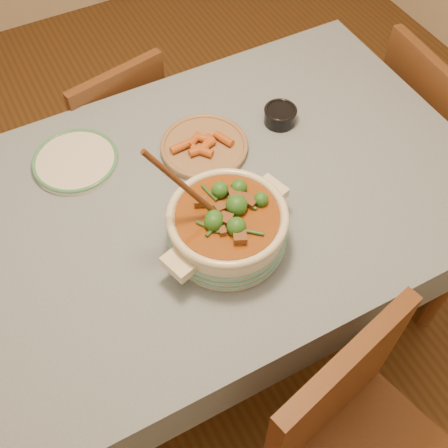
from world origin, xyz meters
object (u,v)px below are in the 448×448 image
object	(u,v)px
dining_table	(209,212)
stew_casserole	(227,225)
chair_near	(356,446)
chair_far	(115,130)
condiment_bowl	(280,115)
fried_plate	(204,146)
chair_right	(424,123)
white_plate	(76,161)

from	to	relation	value
dining_table	stew_casserole	size ratio (longest dim) A/B	4.04
stew_casserole	chair_near	size ratio (longest dim) A/B	0.44
chair_far	condiment_bowl	bearing A→B (deg)	118.15
fried_plate	chair_right	xyz separation A→B (m)	(0.96, -0.04, -0.30)
condiment_bowl	chair_far	xyz separation A→B (m)	(-0.43, 0.52, -0.33)
dining_table	chair_near	world-z (taller)	chair_near
dining_table	chair_far	size ratio (longest dim) A/B	2.07
white_plate	fried_plate	size ratio (longest dim) A/B	0.92
dining_table	chair_right	xyz separation A→B (m)	(1.03, 0.12, -0.19)
fried_plate	chair_near	world-z (taller)	chair_near
dining_table	white_plate	bearing A→B (deg)	135.64
fried_plate	chair_right	world-z (taller)	chair_right
dining_table	white_plate	world-z (taller)	white_plate
fried_plate	chair_near	bearing A→B (deg)	-92.24
fried_plate	chair_right	size ratio (longest dim) A/B	0.39
condiment_bowl	fried_plate	bearing A→B (deg)	179.14
fried_plate	condiment_bowl	bearing A→B (deg)	-0.86
stew_casserole	white_plate	size ratio (longest dim) A/B	1.39
chair_right	chair_near	bearing A→B (deg)	135.02
dining_table	chair_far	bearing A→B (deg)	96.83
dining_table	fried_plate	bearing A→B (deg)	66.92
chair_far	chair_right	size ratio (longest dim) A/B	0.97
white_plate	chair_right	xyz separation A→B (m)	(1.33, -0.18, -0.29)
white_plate	condiment_bowl	size ratio (longest dim) A/B	2.33
stew_casserole	chair_far	xyz separation A→B (m)	(-0.05, 0.86, -0.38)
white_plate	chair_near	bearing A→B (deg)	-72.34
white_plate	fried_plate	world-z (taller)	fried_plate
dining_table	chair_near	distance (m)	0.79
chair_near	white_plate	bearing A→B (deg)	93.59
condiment_bowl	chair_near	size ratio (longest dim) A/B	0.14
chair_near	chair_far	bearing A→B (deg)	80.48
chair_far	chair_near	world-z (taller)	chair_near
dining_table	chair_near	xyz separation A→B (m)	(0.03, -0.77, -0.13)
white_plate	chair_near	world-z (taller)	chair_near
stew_casserole	chair_right	xyz separation A→B (m)	(1.06, 0.30, -0.36)
dining_table	chair_near	bearing A→B (deg)	-87.47
stew_casserole	chair_right	bearing A→B (deg)	15.92
white_plate	chair_right	size ratio (longest dim) A/B	0.36
white_plate	fried_plate	xyz separation A→B (m)	(0.38, -0.13, 0.01)
dining_table	stew_casserole	xyz separation A→B (m)	(-0.03, -0.18, 0.17)
dining_table	stew_casserole	world-z (taller)	stew_casserole
chair_right	fried_plate	bearing A→B (deg)	90.30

